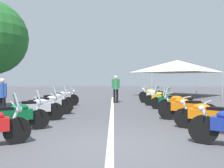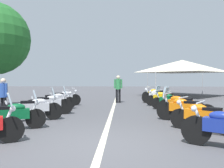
% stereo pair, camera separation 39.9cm
% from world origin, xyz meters
% --- Properties ---
extents(ground_plane, '(80.00, 80.00, 0.00)m').
position_xyz_m(ground_plane, '(0.00, 0.00, 0.00)').
color(ground_plane, '#4C4C51').
extents(lane_centre_stripe, '(18.18, 0.16, 0.01)m').
position_xyz_m(lane_centre_stripe, '(4.36, 0.00, 0.00)').
color(lane_centre_stripe, beige).
rests_on(lane_centre_stripe, ground_plane).
extents(motorcycle_left_row_1, '(1.01, 1.98, 1.19)m').
position_xyz_m(motorcycle_left_row_1, '(1.39, 2.86, 0.46)').
color(motorcycle_left_row_1, black).
rests_on(motorcycle_left_row_1, ground_plane).
extents(motorcycle_left_row_2, '(1.00, 1.92, 1.21)m').
position_xyz_m(motorcycle_left_row_2, '(2.90, 2.72, 0.47)').
color(motorcycle_left_row_2, black).
rests_on(motorcycle_left_row_2, ground_plane).
extents(motorcycle_left_row_3, '(0.88, 1.99, 1.22)m').
position_xyz_m(motorcycle_left_row_3, '(4.31, 2.65, 0.47)').
color(motorcycle_left_row_3, black).
rests_on(motorcycle_left_row_3, ground_plane).
extents(motorcycle_left_row_4, '(1.03, 1.97, 0.99)m').
position_xyz_m(motorcycle_left_row_4, '(5.97, 2.89, 0.45)').
color(motorcycle_left_row_4, black).
rests_on(motorcycle_left_row_4, ground_plane).
extents(motorcycle_left_row_5, '(1.09, 1.93, 1.01)m').
position_xyz_m(motorcycle_left_row_5, '(7.39, 2.87, 0.46)').
color(motorcycle_left_row_5, black).
rests_on(motorcycle_left_row_5, ground_plane).
extents(motorcycle_right_row_1, '(1.40, 1.70, 0.99)m').
position_xyz_m(motorcycle_right_row_1, '(1.42, -2.82, 0.45)').
color(motorcycle_right_row_1, black).
rests_on(motorcycle_right_row_1, ground_plane).
extents(motorcycle_right_row_2, '(1.21, 1.89, 1.23)m').
position_xyz_m(motorcycle_right_row_2, '(2.96, -2.70, 0.48)').
color(motorcycle_right_row_2, black).
rests_on(motorcycle_right_row_2, ground_plane).
extents(motorcycle_right_row_3, '(1.28, 1.72, 1.21)m').
position_xyz_m(motorcycle_right_row_3, '(4.39, -2.90, 0.46)').
color(motorcycle_right_row_3, black).
rests_on(motorcycle_right_row_3, ground_plane).
extents(motorcycle_right_row_4, '(1.29, 1.75, 1.19)m').
position_xyz_m(motorcycle_right_row_4, '(5.84, -2.81, 0.46)').
color(motorcycle_right_row_4, black).
rests_on(motorcycle_right_row_4, ground_plane).
extents(motorcycle_right_row_5, '(1.09, 1.90, 0.98)m').
position_xyz_m(motorcycle_right_row_5, '(7.39, -2.75, 0.45)').
color(motorcycle_right_row_5, black).
rests_on(motorcycle_right_row_5, ground_plane).
extents(motorcycle_right_row_6, '(1.16, 1.99, 1.02)m').
position_xyz_m(motorcycle_right_row_6, '(8.85, -2.70, 0.47)').
color(motorcycle_right_row_6, black).
rests_on(motorcycle_right_row_6, ground_plane).
extents(motorcycle_right_row_7, '(1.12, 1.86, 1.00)m').
position_xyz_m(motorcycle_right_row_7, '(10.45, -2.78, 0.46)').
color(motorcycle_right_row_7, black).
rests_on(motorcycle_right_row_7, ground_plane).
extents(bystander_0, '(0.32, 0.46, 1.56)m').
position_xyz_m(bystander_0, '(3.92, 4.44, 0.91)').
color(bystander_0, black).
rests_on(bystander_0, ground_plane).
extents(bystander_1, '(0.32, 0.52, 1.75)m').
position_xyz_m(bystander_1, '(9.23, -0.21, 1.03)').
color(bystander_1, black).
rests_on(bystander_1, ground_plane).
extents(event_tent, '(6.07, 6.07, 3.20)m').
position_xyz_m(event_tent, '(15.04, -5.78, 2.65)').
color(event_tent, beige).
rests_on(event_tent, ground_plane).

